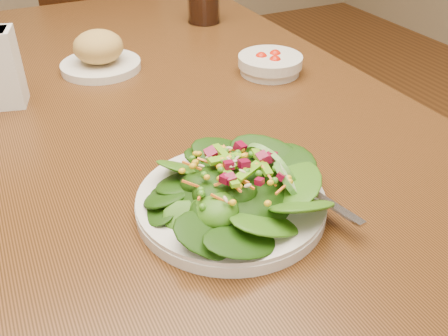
% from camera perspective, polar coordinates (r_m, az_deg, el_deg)
% --- Properties ---
extents(dining_table, '(0.90, 1.40, 0.75)m').
position_cam_1_polar(dining_table, '(1.00, -8.87, 2.81)').
color(dining_table, brown).
rests_on(dining_table, ground_plane).
extents(chair_far, '(0.56, 0.57, 0.94)m').
position_cam_1_polar(chair_far, '(2.06, -12.81, 14.29)').
color(chair_far, '#321507').
rests_on(chair_far, ground_plane).
extents(salad_plate, '(0.25, 0.25, 0.07)m').
position_cam_1_polar(salad_plate, '(0.64, 1.50, -2.67)').
color(salad_plate, silver).
rests_on(salad_plate, dining_table).
extents(bread_plate, '(0.16, 0.16, 0.08)m').
position_cam_1_polar(bread_plate, '(1.08, -14.06, 12.52)').
color(bread_plate, silver).
rests_on(bread_plate, dining_table).
extents(tomato_bowl, '(0.13, 0.13, 0.04)m').
position_cam_1_polar(tomato_bowl, '(1.04, 5.29, 11.77)').
color(tomato_bowl, silver).
rests_on(tomato_bowl, dining_table).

